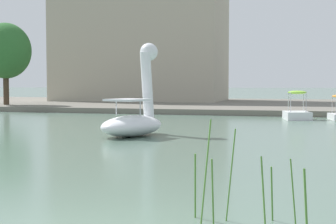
% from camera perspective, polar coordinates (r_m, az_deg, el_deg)
% --- Properties ---
extents(shore_bank_far, '(124.37, 26.06, 0.37)m').
position_cam_1_polar(shore_bank_far, '(44.51, 12.38, 0.79)').
color(shore_bank_far, '#6B665B').
rests_on(shore_bank_far, ground_plane).
extents(swan_boat, '(2.56, 3.50, 3.66)m').
position_cam_1_polar(swan_boat, '(19.10, -3.88, -0.37)').
color(swan_boat, white).
rests_on(swan_boat, ground_plane).
extents(pedal_boat_lime, '(1.73, 2.34, 1.65)m').
position_cam_1_polar(pedal_boat_lime, '(29.04, 14.74, -0.02)').
color(pedal_boat_lime, white).
rests_on(pedal_boat_lime, ground_plane).
extents(tree_broadleaf_left, '(4.44, 3.95, 6.60)m').
position_cam_1_polar(tree_broadleaf_left, '(41.93, -18.35, 6.73)').
color(tree_broadleaf_left, '#423323').
rests_on(tree_broadleaf_left, shore_bank_far).
extents(apartment_block, '(16.81, 10.41, 15.85)m').
position_cam_1_polar(apartment_block, '(51.37, -2.98, 10.23)').
color(apartment_block, '#B2A893').
rests_on(apartment_block, shore_bank_far).
extents(reed_clump_foreground, '(2.63, 0.96, 1.50)m').
position_cam_1_polar(reed_clump_foreground, '(6.92, 13.73, -8.80)').
color(reed_clump_foreground, '#4C7F33').
rests_on(reed_clump_foreground, ground_plane).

